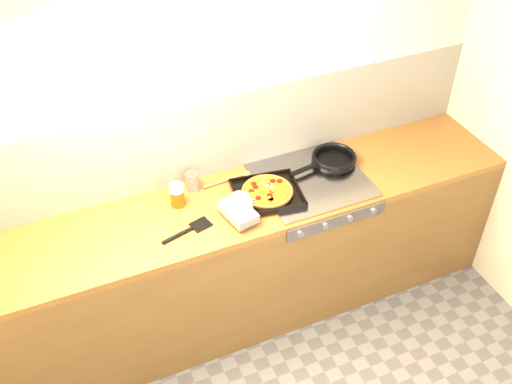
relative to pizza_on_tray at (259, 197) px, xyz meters
name	(u,v)px	position (x,y,z in m)	size (l,w,h in m)	color
room_shell	(217,136)	(-0.10, 0.34, 0.21)	(3.20, 3.20, 3.20)	white
counter_run	(239,259)	(-0.10, 0.05, -0.49)	(3.20, 0.62, 0.90)	brown
stovetop	(311,180)	(0.35, 0.05, -0.04)	(0.60, 0.56, 0.02)	gray
pizza_on_tray	(259,197)	(0.00, 0.00, 0.00)	(0.50, 0.40, 0.06)	black
frying_pan	(333,159)	(0.54, 0.14, 0.00)	(0.46, 0.30, 0.04)	black
tomato_can	(192,182)	(-0.29, 0.25, 0.01)	(0.08, 0.08, 0.11)	maroon
juice_glass	(177,195)	(-0.41, 0.16, 0.03)	(0.09, 0.09, 0.13)	#C8460B
wooden_spoon	(232,178)	(-0.06, 0.24, -0.03)	(0.30, 0.05, 0.02)	#996B41
black_spatula	(187,231)	(-0.43, -0.07, -0.03)	(0.29, 0.12, 0.02)	black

